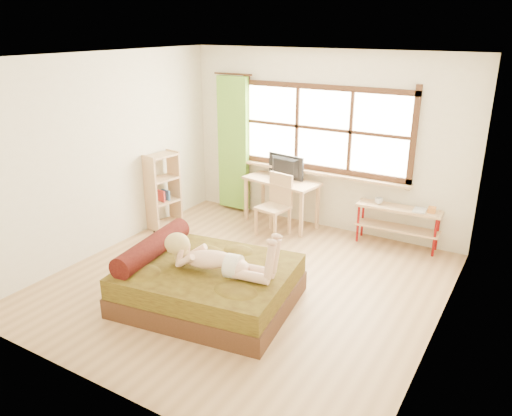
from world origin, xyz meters
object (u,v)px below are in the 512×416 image
Objects in this scene: desk at (281,186)px; chair at (277,201)px; kitten at (164,241)px; pipe_shelf at (399,218)px; bed at (205,283)px; bookshelf at (163,190)px; woman at (216,248)px.

desk is 0.40m from chair.
kitten is 0.24× the size of pipe_shelf.
chair is (0.40, 2.09, -0.06)m from kitten.
pipe_shelf is (1.72, 0.49, -0.09)m from chair.
bookshelf is at bearing 133.23° from bed.
kitten reaches higher than pipe_shelf.
desk is at bearing 42.18° from bookshelf.
desk is 1.36× the size of chair.
chair is (-0.27, 2.20, 0.26)m from bed.
bed is at bearing -121.06° from pipe_shelf.
bookshelf is at bearing 135.14° from woman.
bed is 1.58× the size of woman.
bed reaches higher than pipe_shelf.
kitten is 0.24× the size of bookshelf.
bed is 2.23m from chair.
bed is at bearing 159.37° from woman.
bed is at bearing -17.12° from kitten.
bookshelf is (-1.93, 1.54, 0.35)m from bed.
woman is at bearing -67.96° from desk.
chair is (0.11, -0.37, -0.13)m from desk.
chair is (-0.47, 2.24, -0.23)m from woman.
desk is (0.29, 2.46, 0.06)m from kitten.
kitten is 1.90m from bookshelf.
bed is 1.74× the size of bookshelf.
woman is 4.67× the size of kitten.
chair is at bearing -166.95° from pipe_shelf.
chair is at bearing 93.70° from woman.
bed is at bearing -30.09° from bookshelf.
bookshelf reaches higher than pipe_shelf.
kitten is (-0.67, 0.11, 0.33)m from bed.
bed reaches higher than kitten.
chair is 0.78× the size of pipe_shelf.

